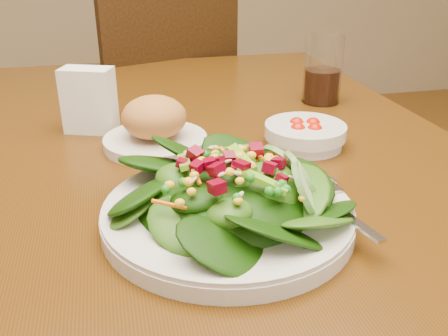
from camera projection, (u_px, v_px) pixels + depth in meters
The scene contains 7 objects.
dining_table at pixel (208, 205), 0.87m from camera, with size 0.90×1.40×0.75m.
chair_far at pixel (158, 121), 1.66m from camera, with size 0.56×0.57×0.97m.
salad_plate at pixel (236, 199), 0.61m from camera, with size 0.31×0.31×0.09m.
bread_plate at pixel (155, 127), 0.84m from camera, with size 0.18×0.18×0.09m.
tomato_bowl at pixel (305, 134), 0.85m from camera, with size 0.14×0.14×0.05m.
drinking_glass at pixel (323, 74), 1.05m from camera, with size 0.08×0.08×0.14m.
napkin_holder at pixel (89, 99), 0.89m from camera, with size 0.10×0.08×0.12m.
Camera 1 is at (-0.15, -0.75, 1.08)m, focal length 40.00 mm.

